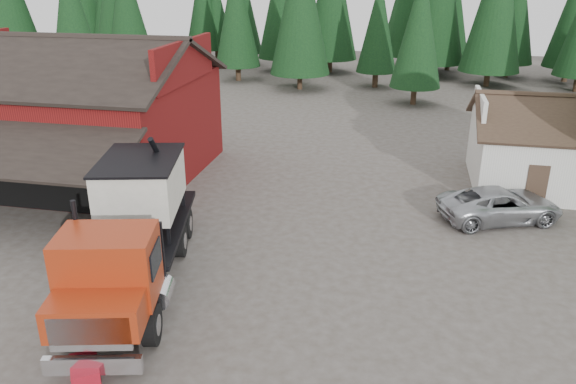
# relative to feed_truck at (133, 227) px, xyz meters

# --- Properties ---
(ground) EXTENTS (120.00, 120.00, 0.00)m
(ground) POSITION_rel_feed_truck_xyz_m (3.13, -0.05, -2.14)
(ground) COLOR #463F37
(ground) RESTS_ON ground
(red_barn) EXTENTS (12.80, 13.63, 7.18)m
(red_barn) POSITION_rel_feed_truck_xyz_m (-7.87, 9.85, 0.55)
(red_barn) COLOR maroon
(red_barn) RESTS_ON ground
(farmhouse) EXTENTS (8.60, 6.42, 4.65)m
(farmhouse) POSITION_rel_feed_truck_xyz_m (16.13, 12.95, -0.48)
(farmhouse) COLOR silver
(farmhouse) RESTS_ON ground
(conifer_backdrop) EXTENTS (76.00, 16.00, 16.00)m
(conifer_backdrop) POSITION_rel_feed_truck_xyz_m (3.13, 41.95, -2.14)
(conifer_backdrop) COLOR black
(conifer_backdrop) RESTS_ON ground
(near_pine_a) EXTENTS (4.40, 4.40, 11.40)m
(near_pine_a) POSITION_rel_feed_truck_xyz_m (-18.87, 27.95, 4.25)
(near_pine_a) COLOR #382619
(near_pine_a) RESTS_ON ground
(near_pine_b) EXTENTS (3.96, 3.96, 10.40)m
(near_pine_b) POSITION_rel_feed_truck_xyz_m (9.13, 29.95, 3.74)
(near_pine_b) COLOR #382619
(near_pine_b) RESTS_ON ground
(near_pine_d) EXTENTS (5.28, 5.28, 13.40)m
(near_pine_d) POSITION_rel_feed_truck_xyz_m (-0.87, 33.95, 5.25)
(near_pine_d) COLOR #382619
(near_pine_d) RESTS_ON ground
(feed_truck) EXTENTS (5.01, 10.51, 4.59)m
(feed_truck) POSITION_rel_feed_truck_xyz_m (0.00, 0.00, 0.00)
(feed_truck) COLOR black
(feed_truck) RESTS_ON ground
(silver_car) EXTENTS (5.71, 4.11, 1.44)m
(silver_car) POSITION_rel_feed_truck_xyz_m (12.87, 8.06, -1.42)
(silver_car) COLOR #A9ABB1
(silver_car) RESTS_ON ground
(equip_box) EXTENTS (1.20, 1.30, 0.60)m
(equip_box) POSITION_rel_feed_truck_xyz_m (0.90, -4.91, -1.84)
(equip_box) COLOR maroon
(equip_box) RESTS_ON ground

